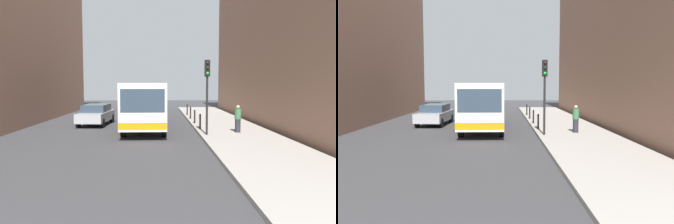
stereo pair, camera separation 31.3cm
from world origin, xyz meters
TOP-DOWN VIEW (x-y plane):
  - ground_plane at (0.00, 0.00)m, footprint 80.00×80.00m
  - sidewalk at (5.40, 0.00)m, footprint 4.40×40.00m
  - building_right at (11.50, 4.00)m, footprint 7.00×32.00m
  - bus at (-0.02, 2.58)m, footprint 2.72×11.06m
  - car_beside_bus at (-3.60, 4.12)m, footprint 2.12×4.52m
  - traffic_light at (3.55, -1.68)m, footprint 0.28×0.33m
  - bollard_near at (3.45, 0.51)m, footprint 0.11×0.11m
  - bollard_mid at (3.45, 3.69)m, footprint 0.11×0.11m
  - bollard_far at (3.45, 6.87)m, footprint 0.11×0.11m
  - bollard_farthest at (3.45, 10.05)m, footprint 0.11×0.11m
  - pedestrian_near_signal at (5.48, -0.81)m, footprint 0.38×0.38m

SIDE VIEW (x-z plane):
  - ground_plane at x=0.00m, z-range 0.00..0.00m
  - sidewalk at x=5.40m, z-range 0.00..0.15m
  - bollard_near at x=3.45m, z-range 0.15..1.10m
  - bollard_mid at x=3.45m, z-range 0.15..1.10m
  - bollard_far at x=3.45m, z-range 0.15..1.10m
  - bollard_farthest at x=3.45m, z-range 0.15..1.10m
  - car_beside_bus at x=-3.60m, z-range 0.04..1.52m
  - pedestrian_near_signal at x=5.48m, z-range 0.14..1.72m
  - bus at x=-0.02m, z-range 0.23..3.23m
  - traffic_light at x=3.55m, z-range 0.96..5.06m
  - building_right at x=11.50m, z-range 0.00..14.35m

